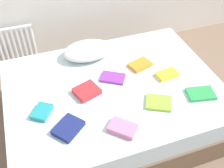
{
  "coord_description": "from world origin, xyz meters",
  "views": [
    {
      "loc": [
        -0.62,
        -1.71,
        2.22
      ],
      "look_at": [
        0.0,
        0.05,
        0.48
      ],
      "focal_mm": 43.56,
      "sensor_mm": 36.0,
      "label": 1
    }
  ],
  "objects_px": {
    "textbook_pink": "(123,128)",
    "textbook_yellow": "(167,74)",
    "pillow": "(88,50)",
    "textbook_purple": "(113,78)",
    "radiator": "(12,45)",
    "textbook_navy": "(68,128)",
    "textbook_lime": "(159,103)",
    "textbook_green": "(201,94)",
    "bed": "(114,105)",
    "textbook_teal": "(42,112)",
    "textbook_orange": "(140,65)",
    "textbook_red": "(87,91)"
  },
  "relations": [
    {
      "from": "pillow",
      "to": "textbook_purple",
      "type": "xyz_separation_m",
      "value": [
        0.13,
        -0.42,
        -0.06
      ]
    },
    {
      "from": "bed",
      "to": "textbook_lime",
      "type": "distance_m",
      "value": 0.52
    },
    {
      "from": "pillow",
      "to": "textbook_yellow",
      "type": "bearing_deg",
      "value": -40.97
    },
    {
      "from": "textbook_lime",
      "to": "radiator",
      "type": "bearing_deg",
      "value": 154.52
    },
    {
      "from": "textbook_orange",
      "to": "textbook_yellow",
      "type": "relative_size",
      "value": 1.03
    },
    {
      "from": "textbook_yellow",
      "to": "pillow",
      "type": "bearing_deg",
      "value": 132.58
    },
    {
      "from": "textbook_green",
      "to": "radiator",
      "type": "bearing_deg",
      "value": 146.14
    },
    {
      "from": "pillow",
      "to": "textbook_navy",
      "type": "xyz_separation_m",
      "value": [
        -0.4,
        -0.87,
        -0.05
      ]
    },
    {
      "from": "textbook_navy",
      "to": "textbook_green",
      "type": "bearing_deg",
      "value": -40.15
    },
    {
      "from": "textbook_navy",
      "to": "textbook_red",
      "type": "bearing_deg",
      "value": 14.96
    },
    {
      "from": "textbook_pink",
      "to": "textbook_yellow",
      "type": "xyz_separation_m",
      "value": [
        0.63,
        0.46,
        -0.0
      ]
    },
    {
      "from": "textbook_purple",
      "to": "textbook_lime",
      "type": "bearing_deg",
      "value": -26.69
    },
    {
      "from": "textbook_green",
      "to": "textbook_purple",
      "type": "bearing_deg",
      "value": 156.69
    },
    {
      "from": "pillow",
      "to": "textbook_red",
      "type": "xyz_separation_m",
      "value": [
        -0.16,
        -0.52,
        -0.05
      ]
    },
    {
      "from": "radiator",
      "to": "textbook_navy",
      "type": "relative_size",
      "value": 2.45
    },
    {
      "from": "bed",
      "to": "textbook_teal",
      "type": "height_order",
      "value": "textbook_teal"
    },
    {
      "from": "textbook_green",
      "to": "textbook_lime",
      "type": "xyz_separation_m",
      "value": [
        -0.4,
        0.03,
        -0.0
      ]
    },
    {
      "from": "textbook_green",
      "to": "textbook_lime",
      "type": "relative_size",
      "value": 1.12
    },
    {
      "from": "radiator",
      "to": "textbook_red",
      "type": "relative_size",
      "value": 2.62
    },
    {
      "from": "textbook_lime",
      "to": "textbook_yellow",
      "type": "bearing_deg",
      "value": 79.2
    },
    {
      "from": "textbook_purple",
      "to": "textbook_teal",
      "type": "xyz_separation_m",
      "value": [
        -0.7,
        -0.22,
        0.01
      ]
    },
    {
      "from": "textbook_navy",
      "to": "textbook_teal",
      "type": "height_order",
      "value": "same"
    },
    {
      "from": "radiator",
      "to": "textbook_navy",
      "type": "distance_m",
      "value": 1.6
    },
    {
      "from": "pillow",
      "to": "textbook_teal",
      "type": "xyz_separation_m",
      "value": [
        -0.57,
        -0.63,
        -0.05
      ]
    },
    {
      "from": "bed",
      "to": "radiator",
      "type": "xyz_separation_m",
      "value": [
        -0.86,
        1.2,
        0.11
      ]
    },
    {
      "from": "textbook_lime",
      "to": "textbook_pink",
      "type": "relative_size",
      "value": 0.99
    },
    {
      "from": "textbook_red",
      "to": "textbook_yellow",
      "type": "height_order",
      "value": "textbook_red"
    },
    {
      "from": "radiator",
      "to": "textbook_pink",
      "type": "height_order",
      "value": "radiator"
    },
    {
      "from": "textbook_purple",
      "to": "textbook_navy",
      "type": "xyz_separation_m",
      "value": [
        -0.53,
        -0.45,
        0.01
      ]
    },
    {
      "from": "textbook_lime",
      "to": "textbook_navy",
      "type": "xyz_separation_m",
      "value": [
        -0.79,
        -0.01,
        0.01
      ]
    },
    {
      "from": "textbook_orange",
      "to": "textbook_pink",
      "type": "height_order",
      "value": "textbook_pink"
    },
    {
      "from": "textbook_lime",
      "to": "textbook_green",
      "type": "bearing_deg",
      "value": 23.83
    },
    {
      "from": "bed",
      "to": "radiator",
      "type": "bearing_deg",
      "value": 125.53
    },
    {
      "from": "pillow",
      "to": "textbook_orange",
      "type": "bearing_deg",
      "value": -36.08
    },
    {
      "from": "radiator",
      "to": "textbook_orange",
      "type": "relative_size",
      "value": 2.52
    },
    {
      "from": "textbook_green",
      "to": "textbook_red",
      "type": "relative_size",
      "value": 1.16
    },
    {
      "from": "textbook_lime",
      "to": "textbook_red",
      "type": "xyz_separation_m",
      "value": [
        -0.55,
        0.33,
        0.01
      ]
    },
    {
      "from": "pillow",
      "to": "bed",
      "type": "bearing_deg",
      "value": -78.75
    },
    {
      "from": "textbook_yellow",
      "to": "textbook_lime",
      "type": "bearing_deg",
      "value": -135.08
    },
    {
      "from": "textbook_pink",
      "to": "textbook_yellow",
      "type": "height_order",
      "value": "textbook_pink"
    },
    {
      "from": "bed",
      "to": "textbook_pink",
      "type": "distance_m",
      "value": 0.58
    },
    {
      "from": "radiator",
      "to": "pillow",
      "type": "distance_m",
      "value": 1.04
    },
    {
      "from": "pillow",
      "to": "textbook_red",
      "type": "bearing_deg",
      "value": -106.76
    },
    {
      "from": "textbook_red",
      "to": "textbook_teal",
      "type": "distance_m",
      "value": 0.43
    },
    {
      "from": "textbook_green",
      "to": "textbook_orange",
      "type": "xyz_separation_m",
      "value": [
        -0.34,
        0.55,
        0.0
      ]
    },
    {
      "from": "textbook_purple",
      "to": "textbook_teal",
      "type": "bearing_deg",
      "value": -130.82
    },
    {
      "from": "radiator",
      "to": "textbook_navy",
      "type": "bearing_deg",
      "value": -77.22
    },
    {
      "from": "textbook_green",
      "to": "textbook_navy",
      "type": "relative_size",
      "value": 1.08
    },
    {
      "from": "textbook_navy",
      "to": "textbook_teal",
      "type": "bearing_deg",
      "value": 86.36
    },
    {
      "from": "pillow",
      "to": "textbook_pink",
      "type": "distance_m",
      "value": 1.01
    }
  ]
}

